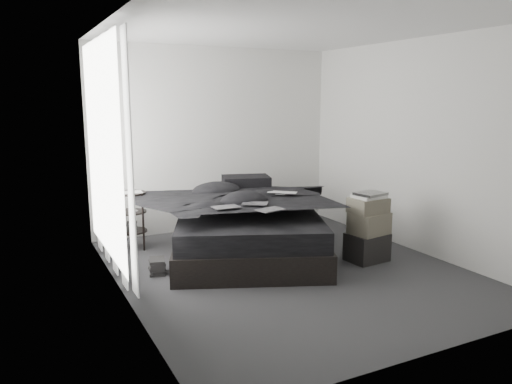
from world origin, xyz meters
name	(u,v)px	position (x,y,z in m)	size (l,w,h in m)	color
floor	(288,270)	(0.00, 0.00, 0.00)	(3.60, 4.20, 0.01)	#363639
ceiling	(291,28)	(0.00, 0.00, 2.60)	(3.60, 4.20, 0.01)	white
wall_back	(216,140)	(0.00, 2.10, 1.30)	(3.60, 0.01, 2.60)	silver
wall_front	(441,184)	(0.00, -2.10, 1.30)	(3.60, 0.01, 2.60)	silver
wall_left	(119,164)	(-1.80, 0.00, 1.30)	(0.01, 4.20, 2.60)	silver
wall_right	(416,147)	(1.80, 0.00, 1.30)	(0.01, 4.20, 2.60)	silver
window_left	(104,149)	(-1.78, 0.90, 1.35)	(0.02, 2.00, 2.30)	white
curtain_left	(109,156)	(-1.73, 0.90, 1.28)	(0.06, 2.12, 2.48)	white
bed	(248,242)	(-0.15, 0.72, 0.15)	(1.70, 2.24, 0.30)	black
mattress	(248,220)	(-0.15, 0.72, 0.42)	(1.63, 2.17, 0.24)	black
duvet	(248,201)	(-0.17, 0.67, 0.67)	(1.65, 1.91, 0.26)	black
pillow_lower	(240,191)	(0.13, 1.54, 0.62)	(0.67, 0.46, 0.15)	black
pillow_upper	(246,181)	(0.20, 1.49, 0.77)	(0.63, 0.43, 0.14)	black
laptop	(281,187)	(0.25, 0.61, 0.82)	(0.36, 0.23, 0.03)	silver
comic_a	(226,200)	(-0.63, 0.27, 0.81)	(0.28, 0.18, 0.01)	black
comic_b	(255,196)	(-0.27, 0.30, 0.82)	(0.28, 0.18, 0.01)	black
comic_c	(270,201)	(-0.26, -0.06, 0.82)	(0.28, 0.18, 0.01)	black
side_stand	(131,221)	(-1.37, 1.61, 0.36)	(0.39, 0.39, 0.72)	black
papers	(131,193)	(-1.36, 1.60, 0.72)	(0.28, 0.20, 0.01)	white
floor_books	(157,267)	(-1.34, 0.53, 0.08)	(0.16, 0.23, 0.16)	black
box_lower	(367,247)	(0.99, -0.14, 0.16)	(0.45, 0.35, 0.33)	black
box_mid	(369,223)	(1.00, -0.15, 0.46)	(0.42, 0.33, 0.25)	#656050
box_upper	(368,205)	(0.98, -0.14, 0.67)	(0.40, 0.32, 0.17)	#656050
art_book_white	(369,196)	(0.99, -0.14, 0.77)	(0.34, 0.27, 0.03)	silver
art_book_snake	(370,194)	(1.00, -0.15, 0.81)	(0.33, 0.26, 0.03)	silver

